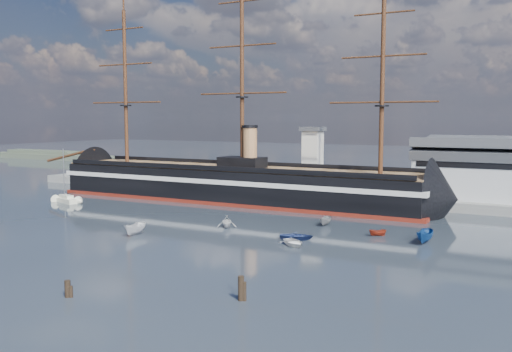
% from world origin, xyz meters
% --- Properties ---
extents(ground, '(600.00, 600.00, 0.00)m').
position_xyz_m(ground, '(0.00, 40.00, 0.00)').
color(ground, '#1E2830').
rests_on(ground, ground).
extents(quay, '(180.00, 18.00, 2.00)m').
position_xyz_m(quay, '(10.00, 76.00, 0.00)').
color(quay, slate).
rests_on(quay, ground).
extents(quay_tower, '(5.00, 5.00, 15.00)m').
position_xyz_m(quay_tower, '(3.00, 73.00, 9.75)').
color(quay_tower, silver).
rests_on(quay_tower, ground).
extents(shoreline, '(120.00, 10.00, 4.00)m').
position_xyz_m(shoreline, '(-139.23, 135.00, 1.45)').
color(shoreline, '#3F4C38').
rests_on(shoreline, ground).
extents(warship, '(112.89, 16.35, 53.94)m').
position_xyz_m(warship, '(-12.52, 60.00, 4.04)').
color(warship, black).
rests_on(warship, ground).
extents(sailboat, '(7.94, 4.46, 12.20)m').
position_xyz_m(sailboat, '(-43.29, 39.91, 0.78)').
color(sailboat, silver).
rests_on(sailboat, ground).
extents(motorboat_a, '(6.34, 2.92, 2.45)m').
position_xyz_m(motorboat_a, '(-5.58, 19.28, 0.00)').
color(motorboat_a, silver).
rests_on(motorboat_a, ground).
extents(motorboat_b, '(2.34, 3.55, 1.54)m').
position_xyz_m(motorboat_b, '(19.03, 28.74, 0.00)').
color(motorboat_b, navy).
rests_on(motorboat_b, ground).
extents(motorboat_c, '(4.97, 2.09, 1.95)m').
position_xyz_m(motorboat_c, '(18.64, 42.02, 0.00)').
color(motorboat_c, gray).
rests_on(motorboat_c, ground).
extents(motorboat_d, '(6.87, 5.72, 2.34)m').
position_xyz_m(motorboat_d, '(4.14, 32.02, 0.00)').
color(motorboat_d, silver).
rests_on(motorboat_d, ground).
extents(motorboat_e, '(2.98, 3.15, 1.45)m').
position_xyz_m(motorboat_e, '(20.45, 24.57, 0.00)').
color(motorboat_e, silver).
rests_on(motorboat_e, ground).
extents(motorboat_f, '(6.45, 2.47, 2.56)m').
position_xyz_m(motorboat_f, '(37.43, 35.70, 0.00)').
color(motorboat_f, navy).
rests_on(motorboat_f, ground).
extents(motorboat_g, '(3.08, 3.48, 1.37)m').
position_xyz_m(motorboat_g, '(29.55, 37.38, 0.00)').
color(motorboat_g, maroon).
rests_on(motorboat_g, ground).
extents(piling_near_mid, '(0.64, 0.64, 2.55)m').
position_xyz_m(piling_near_mid, '(9.57, -9.40, 0.00)').
color(piling_near_mid, black).
rests_on(piling_near_mid, ground).
extents(piling_near_right, '(0.64, 0.64, 3.34)m').
position_xyz_m(piling_near_right, '(26.44, -1.55, 0.00)').
color(piling_near_right, black).
rests_on(piling_near_right, ground).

